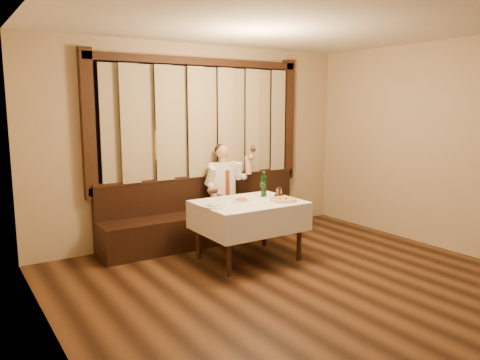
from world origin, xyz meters
TOP-DOWN VIEW (x-y plane):
  - room at (-0.00, 0.97)m, footprint 5.01×6.01m
  - banquette at (0.00, 2.72)m, footprint 3.20×0.61m
  - dining_table at (0.00, 1.70)m, footprint 1.27×0.97m
  - pizza at (0.38, 1.49)m, footprint 0.36×0.36m
  - pasta_red at (-0.07, 1.76)m, footprint 0.24×0.24m
  - pasta_cream at (-0.53, 1.65)m, footprint 0.27×0.27m
  - green_bottle at (0.35, 1.86)m, footprint 0.07×0.07m
  - table_wine_glass at (0.32, 1.84)m, footprint 0.08×0.08m
  - cruet_caddy at (0.49, 1.72)m, footprint 0.13×0.09m
  - seated_man at (0.24, 2.63)m, footprint 0.76×0.57m

SIDE VIEW (x-z plane):
  - banquette at x=0.00m, z-range -0.16..0.78m
  - dining_table at x=0.00m, z-range 0.27..1.03m
  - pizza at x=0.38m, z-range 0.75..0.79m
  - pasta_red at x=-0.07m, z-range 0.75..0.83m
  - pasta_cream at x=-0.53m, z-range 0.75..0.84m
  - cruet_caddy at x=0.49m, z-range 0.74..0.87m
  - seated_man at x=0.24m, z-range 0.12..1.51m
  - green_bottle at x=0.35m, z-range 0.73..1.06m
  - table_wine_glass at x=0.32m, z-range 0.80..1.01m
  - room at x=0.00m, z-range 0.09..2.91m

